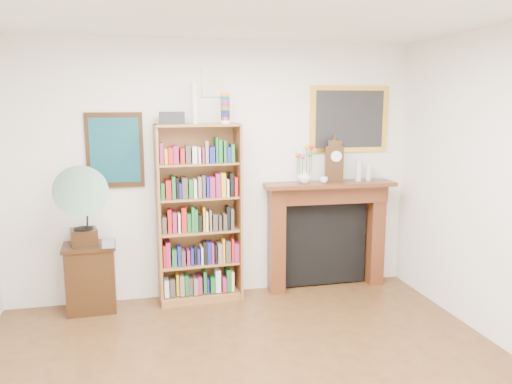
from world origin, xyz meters
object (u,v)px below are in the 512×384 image
at_px(gramophone, 80,201).
at_px(cd_stack, 109,243).
at_px(teacup, 324,180).
at_px(bottle_left, 359,170).
at_px(mantel_clock, 334,162).
at_px(bottle_right, 369,172).
at_px(bookshelf, 199,204).
at_px(side_cabinet, 91,278).
at_px(flower_vase, 304,176).
at_px(fireplace, 326,225).

distance_m(gramophone, cd_stack, 0.50).
distance_m(teacup, bottle_left, 0.46).
bearing_deg(mantel_clock, cd_stack, -157.43).
relative_size(bottle_left, bottle_right, 1.20).
height_order(gramophone, bottle_left, gramophone).
bearing_deg(bookshelf, teacup, -4.68).
height_order(side_cabinet, bottle_right, bottle_right).
relative_size(bookshelf, flower_vase, 14.31).
height_order(bookshelf, fireplace, bookshelf).
relative_size(side_cabinet, cd_stack, 5.93).
height_order(fireplace, flower_vase, flower_vase).
xyz_separation_m(fireplace, gramophone, (-2.66, -0.22, 0.44)).
xyz_separation_m(gramophone, bottle_right, (3.15, 0.19, 0.17)).
height_order(side_cabinet, gramophone, gramophone).
bearing_deg(side_cabinet, bottle_left, -0.89).
relative_size(gramophone, flower_vase, 5.41).
bearing_deg(teacup, bottle_right, 8.20).
distance_m(side_cabinet, bottle_left, 3.14).
bearing_deg(mantel_clock, side_cabinet, -160.81).
height_order(gramophone, flower_vase, gramophone).
distance_m(bookshelf, fireplace, 1.52).
xyz_separation_m(cd_stack, mantel_clock, (2.47, 0.20, 0.73)).
bearing_deg(cd_stack, mantel_clock, 4.70).
relative_size(cd_stack, teacup, 1.36).
height_order(fireplace, bottle_left, bottle_left).
relative_size(side_cabinet, gramophone, 0.85).
height_order(cd_stack, flower_vase, flower_vase).
distance_m(gramophone, mantel_clock, 2.74).
relative_size(gramophone, mantel_clock, 1.77).
bearing_deg(mantel_clock, flower_vase, -159.10).
bearing_deg(mantel_clock, bottle_left, 18.78).
height_order(cd_stack, teacup, teacup).
bearing_deg(flower_vase, side_cabinet, -178.94).
height_order(cd_stack, mantel_clock, mantel_clock).
xyz_separation_m(bookshelf, bottle_right, (1.97, 0.05, 0.28)).
height_order(mantel_clock, bottle_left, mantel_clock).
bearing_deg(bottle_left, fireplace, 174.52).
bearing_deg(side_cabinet, teacup, -2.25).
bearing_deg(bottle_right, mantel_clock, -177.61).
bearing_deg(side_cabinet, mantel_clock, -0.85).
distance_m(cd_stack, teacup, 2.39).
xyz_separation_m(mantel_clock, bottle_right, (0.43, 0.02, -0.13)).
relative_size(fireplace, bottle_right, 7.48).
height_order(bookshelf, side_cabinet, bookshelf).
distance_m(bookshelf, cd_stack, 1.00).
bearing_deg(bottle_left, bookshelf, -178.90).
distance_m(fireplace, teacup, 0.56).
height_order(cd_stack, bottle_right, bottle_right).
distance_m(fireplace, bottle_left, 0.73).
relative_size(fireplace, cd_stack, 12.47).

